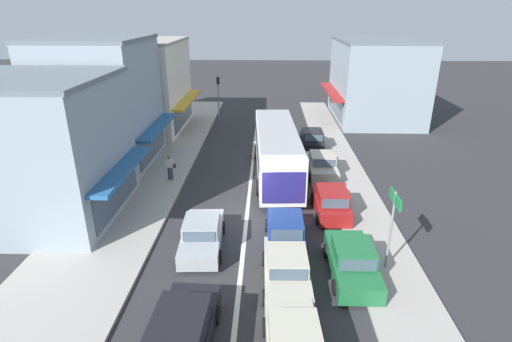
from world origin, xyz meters
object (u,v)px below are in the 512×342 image
(city_bus, at_px, (277,148))
(parked_sedan_kerb_front, at_px, (352,261))
(parked_hatchback_kerb_second, at_px, (331,202))
(traffic_light_downstreet, at_px, (218,91))
(hatchback_queue_far_back, at_px, (285,231))
(parked_sedan_kerb_third, at_px, (322,165))
(parked_hatchback_kerb_rear, at_px, (312,140))
(sedan_behind_bus_near, at_px, (202,235))
(directional_road_sign, at_px, (393,213))
(sedan_behind_bus_mid, at_px, (286,270))
(pedestrian_with_handbag_near, at_px, (170,166))
(wagon_queue_gap_filler, at_px, (181,335))

(city_bus, xyz_separation_m, parked_sedan_kerb_front, (2.92, -10.57, -1.22))
(parked_hatchback_kerb_second, distance_m, traffic_light_downstreet, 21.22)
(parked_sedan_kerb_front, bearing_deg, hatchback_queue_far_back, 140.04)
(traffic_light_downstreet, bearing_deg, parked_hatchback_kerb_second, -67.06)
(hatchback_queue_far_back, distance_m, parked_sedan_kerb_front, 3.46)
(parked_sedan_kerb_third, relative_size, parked_hatchback_kerb_rear, 1.14)
(city_bus, relative_size, parked_sedan_kerb_front, 2.61)
(sedan_behind_bus_near, xyz_separation_m, directional_road_sign, (7.98, -1.41, 2.01))
(city_bus, xyz_separation_m, traffic_light_downstreet, (-5.41, 14.14, 0.97))
(sedan_behind_bus_near, xyz_separation_m, parked_sedan_kerb_third, (6.53, 8.98, 0.00))
(city_bus, bearing_deg, parked_hatchback_kerb_rear, 62.71)
(sedan_behind_bus_near, height_order, hatchback_queue_far_back, hatchback_queue_far_back)
(sedan_behind_bus_near, height_order, parked_sedan_kerb_third, same)
(parked_sedan_kerb_front, xyz_separation_m, parked_hatchback_kerb_second, (-0.10, 5.27, 0.05))
(city_bus, bearing_deg, hatchback_queue_far_back, -88.15)
(sedan_behind_bus_near, bearing_deg, directional_road_sign, -10.00)
(sedan_behind_bus_mid, relative_size, parked_sedan_kerb_third, 1.01)
(traffic_light_downstreet, relative_size, pedestrian_with_handbag_near, 2.58)
(city_bus, height_order, sedan_behind_bus_mid, city_bus)
(parked_hatchback_kerb_rear, bearing_deg, city_bus, -117.29)
(parked_sedan_kerb_third, bearing_deg, directional_road_sign, -82.07)
(parked_hatchback_kerb_second, bearing_deg, directional_road_sign, -71.22)
(city_bus, height_order, hatchback_queue_far_back, city_bus)
(parked_sedan_kerb_front, distance_m, directional_road_sign, 2.57)
(hatchback_queue_far_back, bearing_deg, parked_sedan_kerb_front, -39.96)
(wagon_queue_gap_filler, xyz_separation_m, parked_sedan_kerb_front, (6.15, 4.26, -0.08))
(parked_hatchback_kerb_second, xyz_separation_m, pedestrian_with_handbag_near, (-9.52, 4.06, 0.36))
(wagon_queue_gap_filler, xyz_separation_m, traffic_light_downstreet, (-2.19, 28.96, 2.11))
(parked_hatchback_kerb_rear, bearing_deg, sedan_behind_bus_near, -114.13)
(hatchback_queue_far_back, bearing_deg, parked_hatchback_kerb_rear, 79.42)
(sedan_behind_bus_near, relative_size, hatchback_queue_far_back, 1.15)
(city_bus, distance_m, sedan_behind_bus_mid, 11.30)
(parked_hatchback_kerb_rear, distance_m, pedestrian_with_handbag_near, 11.75)
(city_bus, distance_m, parked_hatchback_kerb_rear, 6.36)
(wagon_queue_gap_filler, relative_size, parked_hatchback_kerb_second, 1.23)
(sedan_behind_bus_near, distance_m, sedan_behind_bus_mid, 4.51)
(parked_sedan_kerb_third, xyz_separation_m, parked_hatchback_kerb_rear, (-0.14, 5.29, 0.05))
(city_bus, height_order, traffic_light_downstreet, traffic_light_downstreet)
(traffic_light_downstreet, bearing_deg, wagon_queue_gap_filler, -85.69)
(sedan_behind_bus_mid, distance_m, pedestrian_with_handbag_near, 12.16)
(hatchback_queue_far_back, bearing_deg, sedan_behind_bus_mid, -91.18)
(wagon_queue_gap_filler, height_order, pedestrian_with_handbag_near, pedestrian_with_handbag_near)
(city_bus, xyz_separation_m, parked_sedan_kerb_third, (3.01, 0.26, -1.22))
(parked_sedan_kerb_front, distance_m, traffic_light_downstreet, 26.17)
(hatchback_queue_far_back, relative_size, sedan_behind_bus_mid, 0.88)
(sedan_behind_bus_near, distance_m, traffic_light_downstreet, 23.03)
(sedan_behind_bus_mid, xyz_separation_m, directional_road_sign, (4.24, 1.12, 2.01))
(wagon_queue_gap_filler, height_order, hatchback_queue_far_back, wagon_queue_gap_filler)
(parked_sedan_kerb_front, bearing_deg, parked_sedan_kerb_third, 89.54)
(parked_sedan_kerb_third, bearing_deg, sedan_behind_bus_mid, -103.66)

